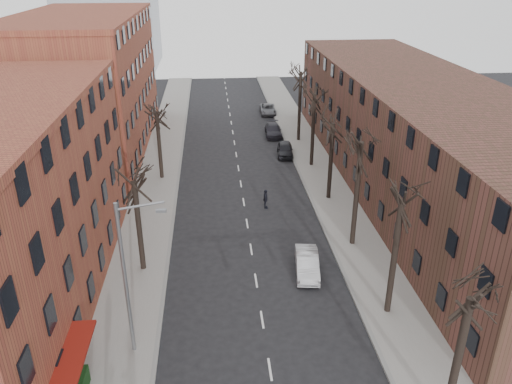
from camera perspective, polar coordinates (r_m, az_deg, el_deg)
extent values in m
cube|color=gray|center=(50.64, -11.04, 2.04)|extent=(4.00, 90.00, 0.15)
cube|color=gray|center=(51.43, 6.98, 2.69)|extent=(4.00, 90.00, 0.15)
cube|color=brown|center=(58.45, -18.81, 11.39)|extent=(12.00, 28.00, 14.00)
cube|color=#532E26|center=(47.66, 18.02, 6.14)|extent=(12.00, 50.00, 10.00)
cylinder|color=slate|center=(26.54, -14.68, -9.99)|extent=(0.20, 0.20, 9.00)
cylinder|color=slate|center=(24.22, -13.20, -1.56)|extent=(2.39, 0.12, 0.46)
cube|color=slate|center=(24.22, -10.79, -2.11)|extent=(0.50, 0.22, 0.14)
imported|color=#BABCC2|center=(34.31, 5.86, -8.13)|extent=(1.98, 4.42, 1.41)
imported|color=black|center=(54.65, 3.33, 4.89)|extent=(2.08, 4.29, 1.41)
imported|color=black|center=(61.09, 1.98, 7.07)|extent=(2.09, 4.76, 1.36)
imported|color=#5B5C63|center=(70.39, 1.37, 9.44)|extent=(2.22, 4.61, 1.27)
imported|color=black|center=(42.62, 1.10, -0.80)|extent=(0.46, 1.03, 1.73)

